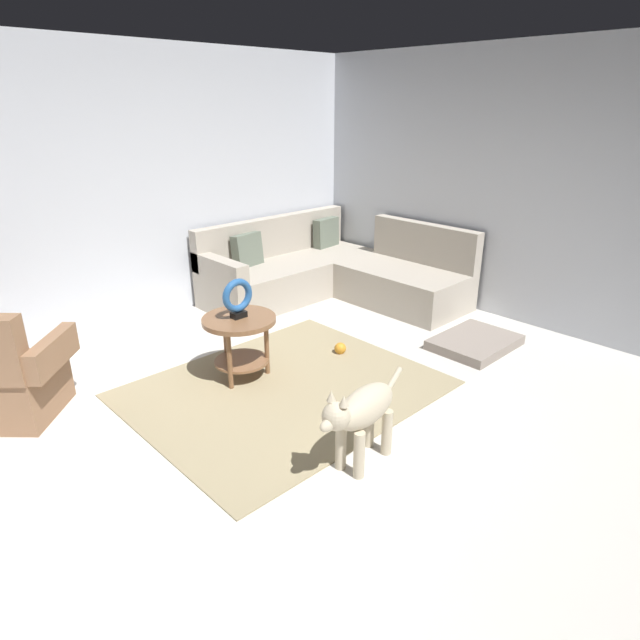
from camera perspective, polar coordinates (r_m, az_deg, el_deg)
ground_plane at (r=3.89m, az=1.34°, el=-12.41°), size 6.00×6.00×0.10m
wall_back at (r=5.73m, az=-20.33°, el=12.71°), size 6.00×0.12×2.70m
wall_right at (r=5.74m, az=23.25°, el=12.32°), size 0.12×6.00×2.70m
area_rug at (r=4.39m, az=-3.77°, el=-7.27°), size 2.30×1.90×0.01m
sectional_couch at (r=6.32m, az=1.16°, el=4.94°), size 2.20×2.25×0.88m
armchair at (r=4.47m, az=-30.32°, el=-5.37°), size 0.99×0.99×0.88m
side_table at (r=4.44m, az=-8.50°, el=-1.20°), size 0.60×0.60×0.54m
torus_sculpture at (r=4.33m, az=-8.71°, el=2.38°), size 0.28×0.08×0.33m
dog_bed_mat at (r=5.30m, az=16.07°, el=-2.29°), size 0.80×0.60×0.09m
dog at (r=3.38m, az=4.40°, el=-9.74°), size 0.85×0.28×0.63m
dog_toy_ball at (r=4.95m, az=2.16°, el=-3.01°), size 0.11×0.11×0.11m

